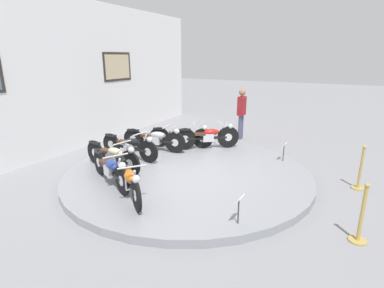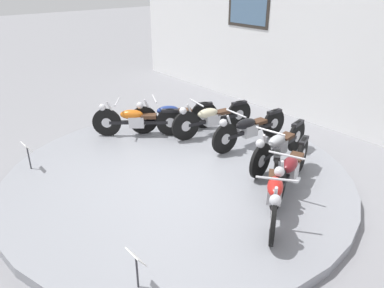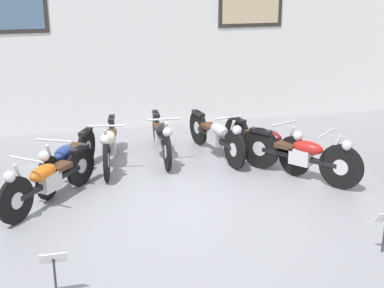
{
  "view_description": "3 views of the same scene",
  "coord_description": "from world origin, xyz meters",
  "px_view_note": "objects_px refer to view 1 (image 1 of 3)",
  "views": [
    {
      "loc": [
        -6.11,
        -3.37,
        2.88
      ],
      "look_at": [
        0.17,
        -0.02,
        0.79
      ],
      "focal_mm": 28.0,
      "sensor_mm": 36.0,
      "label": 1
    },
    {
      "loc": [
        4.59,
        -3.48,
        3.4
      ],
      "look_at": [
        -0.01,
        0.33,
        0.61
      ],
      "focal_mm": 35.0,
      "sensor_mm": 36.0,
      "label": 2
    },
    {
      "loc": [
        -1.62,
        -6.61,
        3.23
      ],
      "look_at": [
        0.1,
        0.14,
        0.91
      ],
      "focal_mm": 50.0,
      "sensor_mm": 36.0,
      "label": 3
    }
  ],
  "objects_px": {
    "motorcycle_maroon": "(182,136)",
    "stanchion_post_right_of_entry": "(360,174)",
    "motorcycle_silver": "(155,139)",
    "motorcycle_cream": "(113,156)",
    "motorcycle_blue": "(110,168)",
    "motorcycle_black": "(130,146)",
    "visitor_standing": "(241,111)",
    "motorcycle_orange": "(129,179)",
    "stanchion_post_left_of_entry": "(361,222)",
    "info_placard_front_left": "(239,204)",
    "motorcycle_red": "(208,136)",
    "info_placard_front_centre": "(284,148)"
  },
  "relations": [
    {
      "from": "motorcycle_maroon",
      "to": "stanchion_post_right_of_entry",
      "type": "xyz_separation_m",
      "value": [
        -0.43,
        -4.82,
        -0.2
      ]
    },
    {
      "from": "motorcycle_maroon",
      "to": "stanchion_post_right_of_entry",
      "type": "distance_m",
      "value": 4.85
    },
    {
      "from": "motorcycle_orange",
      "to": "motorcycle_maroon",
      "type": "height_order",
      "value": "motorcycle_maroon"
    },
    {
      "from": "motorcycle_black",
      "to": "info_placard_front_centre",
      "type": "bearing_deg",
      "value": -64.43
    },
    {
      "from": "motorcycle_orange",
      "to": "visitor_standing",
      "type": "bearing_deg",
      "value": -2.98
    },
    {
      "from": "motorcycle_blue",
      "to": "motorcycle_black",
      "type": "bearing_deg",
      "value": 25.15
    },
    {
      "from": "motorcycle_orange",
      "to": "motorcycle_cream",
      "type": "relative_size",
      "value": 0.79
    },
    {
      "from": "info_placard_front_centre",
      "to": "stanchion_post_right_of_entry",
      "type": "distance_m",
      "value": 1.93
    },
    {
      "from": "motorcycle_blue",
      "to": "motorcycle_maroon",
      "type": "height_order",
      "value": "motorcycle_maroon"
    },
    {
      "from": "motorcycle_blue",
      "to": "info_placard_front_left",
      "type": "distance_m",
      "value": 3.02
    },
    {
      "from": "motorcycle_cream",
      "to": "stanchion_post_right_of_entry",
      "type": "height_order",
      "value": "stanchion_post_right_of_entry"
    },
    {
      "from": "visitor_standing",
      "to": "stanchion_post_right_of_entry",
      "type": "distance_m",
      "value": 4.77
    },
    {
      "from": "motorcycle_blue",
      "to": "motorcycle_red",
      "type": "xyz_separation_m",
      "value": [
        3.42,
        -0.74,
        0.02
      ]
    },
    {
      "from": "motorcycle_maroon",
      "to": "visitor_standing",
      "type": "xyz_separation_m",
      "value": [
        2.4,
        -1.05,
        0.49
      ]
    },
    {
      "from": "info_placard_front_left",
      "to": "visitor_standing",
      "type": "relative_size",
      "value": 0.29
    },
    {
      "from": "motorcycle_silver",
      "to": "motorcycle_red",
      "type": "xyz_separation_m",
      "value": [
        0.94,
        -1.28,
        0.02
      ]
    },
    {
      "from": "motorcycle_cream",
      "to": "motorcycle_orange",
      "type": "bearing_deg",
      "value": -126.37
    },
    {
      "from": "info_placard_front_left",
      "to": "stanchion_post_left_of_entry",
      "type": "distance_m",
      "value": 1.93
    },
    {
      "from": "motorcycle_blue",
      "to": "motorcycle_silver",
      "type": "height_order",
      "value": "motorcycle_silver"
    },
    {
      "from": "motorcycle_blue",
      "to": "motorcycle_cream",
      "type": "relative_size",
      "value": 0.91
    },
    {
      "from": "motorcycle_orange",
      "to": "motorcycle_cream",
      "type": "bearing_deg",
      "value": 53.63
    },
    {
      "from": "motorcycle_maroon",
      "to": "motorcycle_cream",
      "type": "bearing_deg",
      "value": 167.61
    },
    {
      "from": "motorcycle_blue",
      "to": "stanchion_post_left_of_entry",
      "type": "distance_m",
      "value": 4.85
    },
    {
      "from": "motorcycle_silver",
      "to": "stanchion_post_left_of_entry",
      "type": "height_order",
      "value": "stanchion_post_left_of_entry"
    },
    {
      "from": "motorcycle_blue",
      "to": "motorcycle_red",
      "type": "height_order",
      "value": "motorcycle_red"
    },
    {
      "from": "motorcycle_black",
      "to": "motorcycle_maroon",
      "type": "height_order",
      "value": "motorcycle_maroon"
    },
    {
      "from": "motorcycle_red",
      "to": "motorcycle_blue",
      "type": "bearing_deg",
      "value": 167.73
    },
    {
      "from": "motorcycle_black",
      "to": "info_placard_front_left",
      "type": "height_order",
      "value": "motorcycle_black"
    },
    {
      "from": "motorcycle_blue",
      "to": "motorcycle_silver",
      "type": "distance_m",
      "value": 2.53
    },
    {
      "from": "motorcycle_black",
      "to": "motorcycle_cream",
      "type": "bearing_deg",
      "value": -167.64
    },
    {
      "from": "motorcycle_cream",
      "to": "motorcycle_black",
      "type": "bearing_deg",
      "value": 12.36
    },
    {
      "from": "motorcycle_cream",
      "to": "motorcycle_silver",
      "type": "xyz_separation_m",
      "value": [
        1.8,
        -0.0,
        -0.0
      ]
    },
    {
      "from": "visitor_standing",
      "to": "motorcycle_orange",
      "type": "bearing_deg",
      "value": 177.02
    },
    {
      "from": "motorcycle_maroon",
      "to": "stanchion_post_right_of_entry",
      "type": "height_order",
      "value": "stanchion_post_right_of_entry"
    },
    {
      "from": "motorcycle_cream",
      "to": "visitor_standing",
      "type": "height_order",
      "value": "visitor_standing"
    },
    {
      "from": "motorcycle_orange",
      "to": "motorcycle_cream",
      "type": "height_order",
      "value": "motorcycle_cream"
    },
    {
      "from": "info_placard_front_left",
      "to": "stanchion_post_right_of_entry",
      "type": "height_order",
      "value": "stanchion_post_right_of_entry"
    },
    {
      "from": "motorcycle_orange",
      "to": "motorcycle_silver",
      "type": "distance_m",
      "value": 3.03
    },
    {
      "from": "motorcycle_orange",
      "to": "stanchion_post_right_of_entry",
      "type": "distance_m",
      "value": 5.06
    },
    {
      "from": "motorcycle_orange",
      "to": "stanchion_post_left_of_entry",
      "type": "bearing_deg",
      "value": -80.19
    },
    {
      "from": "stanchion_post_left_of_entry",
      "to": "motorcycle_cream",
      "type": "bearing_deg",
      "value": 87.41
    },
    {
      "from": "motorcycle_silver",
      "to": "stanchion_post_right_of_entry",
      "type": "xyz_separation_m",
      "value": [
        0.24,
        -5.37,
        -0.2
      ]
    },
    {
      "from": "motorcycle_orange",
      "to": "info_placard_front_centre",
      "type": "relative_size",
      "value": 3.04
    },
    {
      "from": "motorcycle_silver",
      "to": "motorcycle_cream",
      "type": "bearing_deg",
      "value": 179.99
    },
    {
      "from": "motorcycle_silver",
      "to": "visitor_standing",
      "type": "xyz_separation_m",
      "value": [
        3.07,
        -1.59,
        0.49
      ]
    },
    {
      "from": "motorcycle_cream",
      "to": "stanchion_post_left_of_entry",
      "type": "xyz_separation_m",
      "value": [
        -0.24,
        -5.37,
        -0.2
      ]
    },
    {
      "from": "info_placard_front_left",
      "to": "info_placard_front_centre",
      "type": "distance_m",
      "value": 3.58
    },
    {
      "from": "motorcycle_silver",
      "to": "motorcycle_maroon",
      "type": "height_order",
      "value": "motorcycle_silver"
    },
    {
      "from": "motorcycle_maroon",
      "to": "info_placard_front_left",
      "type": "relative_size",
      "value": 3.63
    },
    {
      "from": "motorcycle_maroon",
      "to": "info_placard_front_left",
      "type": "xyz_separation_m",
      "value": [
        -3.36,
        -3.01,
        -0.01
      ]
    }
  ]
}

